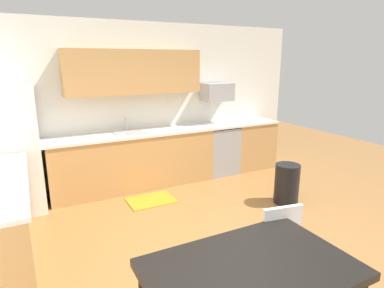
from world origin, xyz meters
name	(u,v)px	position (x,y,z in m)	size (l,w,h in m)	color
ground_plane	(232,248)	(0.00, 0.00, 0.00)	(12.00, 12.00, 0.00)	#9E6B38
wall_back	(149,104)	(0.00, 2.65, 1.35)	(5.80, 0.10, 2.70)	silver
cabinet_run_back	(135,161)	(-0.40, 2.30, 0.45)	(2.70, 0.60, 0.90)	tan
cabinet_run_back_right	(250,145)	(1.97, 2.30, 0.45)	(0.85, 0.60, 0.90)	tan
countertop_back	(157,131)	(0.00, 2.30, 0.92)	(4.80, 0.64, 0.04)	silver
upper_cabinets_back	(134,72)	(-0.30, 2.43, 1.90)	(2.20, 0.34, 0.70)	tan
refrigerator	(9,151)	(-2.18, 2.22, 0.88)	(0.76, 0.70, 1.77)	white
oven_range	(219,149)	(1.25, 2.30, 0.46)	(0.60, 0.60, 0.91)	#999BA0
microwave	(217,92)	(1.25, 2.40, 1.52)	(0.54, 0.36, 0.32)	#9EA0A5
sink_basin	(130,137)	(-0.47, 2.30, 0.88)	(0.48, 0.40, 0.14)	#A5A8AD
sink_faucet	(126,125)	(-0.47, 2.48, 1.04)	(0.02, 0.02, 0.24)	#B2B5BA
dining_table	(251,274)	(-0.70, -1.21, 0.69)	(1.40, 0.90, 0.75)	black
chair_near_table	(288,249)	(-0.05, -0.90, 0.50)	(0.46, 0.46, 0.85)	white
trash_bin	(287,184)	(1.41, 0.65, 0.30)	(0.36, 0.36, 0.60)	black
floor_mat	(151,200)	(-0.37, 1.65, 0.01)	(0.70, 0.50, 0.01)	orange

